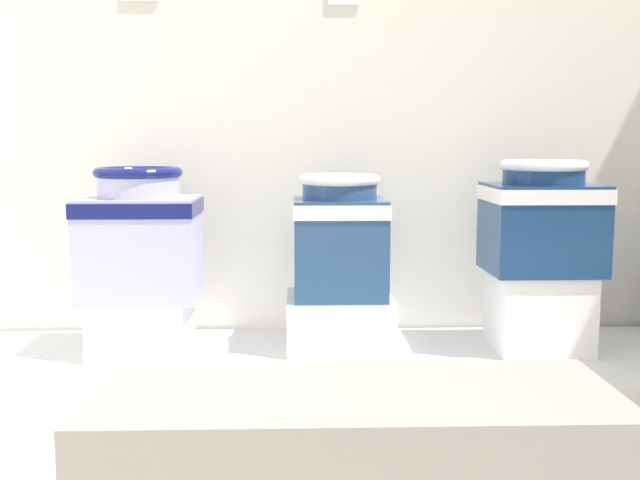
{
  "coord_description": "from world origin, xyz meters",
  "views": [
    {
      "loc": [
        1.95,
        -0.18,
        0.84
      ],
      "look_at": [
        2.03,
        2.41,
        0.5
      ],
      "focal_mm": 43.34,
      "sensor_mm": 36.0,
      "label": 1
    }
  ],
  "objects_px": {
    "plinth_block_central_ornate": "(143,326)",
    "antique_toilet_leftmost": "(340,234)",
    "plinth_block_leftmost": "(339,321)",
    "antique_toilet_central_ornate": "(140,234)",
    "plinth_block_squat_floral": "(538,310)",
    "antique_toilet_squat_floral": "(542,215)"
  },
  "relations": [
    {
      "from": "plinth_block_squat_floral",
      "to": "plinth_block_leftmost",
      "type": "bearing_deg",
      "value": 176.73
    },
    {
      "from": "plinth_block_central_ornate",
      "to": "plinth_block_squat_floral",
      "type": "xyz_separation_m",
      "value": [
        1.4,
        -0.01,
        0.05
      ]
    },
    {
      "from": "antique_toilet_leftmost",
      "to": "plinth_block_squat_floral",
      "type": "xyz_separation_m",
      "value": [
        0.71,
        -0.04,
        -0.27
      ]
    },
    {
      "from": "antique_toilet_leftmost",
      "to": "antique_toilet_squat_floral",
      "type": "bearing_deg",
      "value": -3.27
    },
    {
      "from": "antique_toilet_squat_floral",
      "to": "plinth_block_squat_floral",
      "type": "bearing_deg",
      "value": 0.0
    },
    {
      "from": "plinth_block_central_ornate",
      "to": "antique_toilet_leftmost",
      "type": "distance_m",
      "value": 0.76
    },
    {
      "from": "antique_toilet_central_ornate",
      "to": "plinth_block_leftmost",
      "type": "xyz_separation_m",
      "value": [
        0.69,
        0.03,
        -0.32
      ]
    },
    {
      "from": "antique_toilet_squat_floral",
      "to": "plinth_block_central_ornate",
      "type": "bearing_deg",
      "value": 179.58
    },
    {
      "from": "plinth_block_central_ornate",
      "to": "antique_toilet_squat_floral",
      "type": "bearing_deg",
      "value": -0.42
    },
    {
      "from": "plinth_block_central_ornate",
      "to": "antique_toilet_leftmost",
      "type": "xyz_separation_m",
      "value": [
        0.69,
        0.03,
        0.32
      ]
    },
    {
      "from": "plinth_block_leftmost",
      "to": "plinth_block_squat_floral",
      "type": "bearing_deg",
      "value": -3.27
    },
    {
      "from": "plinth_block_leftmost",
      "to": "plinth_block_squat_floral",
      "type": "height_order",
      "value": "plinth_block_squat_floral"
    },
    {
      "from": "plinth_block_leftmost",
      "to": "antique_toilet_squat_floral",
      "type": "xyz_separation_m",
      "value": [
        0.71,
        -0.04,
        0.38
      ]
    },
    {
      "from": "antique_toilet_central_ornate",
      "to": "antique_toilet_leftmost",
      "type": "distance_m",
      "value": 0.69
    },
    {
      "from": "plinth_block_central_ornate",
      "to": "antique_toilet_squat_floral",
      "type": "distance_m",
      "value": 1.45
    },
    {
      "from": "antique_toilet_central_ornate",
      "to": "plinth_block_leftmost",
      "type": "relative_size",
      "value": 1.24
    },
    {
      "from": "antique_toilet_leftmost",
      "to": "antique_toilet_squat_floral",
      "type": "relative_size",
      "value": 1.1
    },
    {
      "from": "antique_toilet_leftmost",
      "to": "plinth_block_leftmost",
      "type": "bearing_deg",
      "value": 0.0
    },
    {
      "from": "plinth_block_central_ornate",
      "to": "antique_toilet_squat_floral",
      "type": "xyz_separation_m",
      "value": [
        1.4,
        -0.01,
        0.39
      ]
    },
    {
      "from": "plinth_block_squat_floral",
      "to": "antique_toilet_leftmost",
      "type": "bearing_deg",
      "value": 176.73
    },
    {
      "from": "antique_toilet_central_ornate",
      "to": "plinth_block_squat_floral",
      "type": "distance_m",
      "value": 1.43
    },
    {
      "from": "antique_toilet_central_ornate",
      "to": "plinth_block_leftmost",
      "type": "distance_m",
      "value": 0.77
    }
  ]
}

